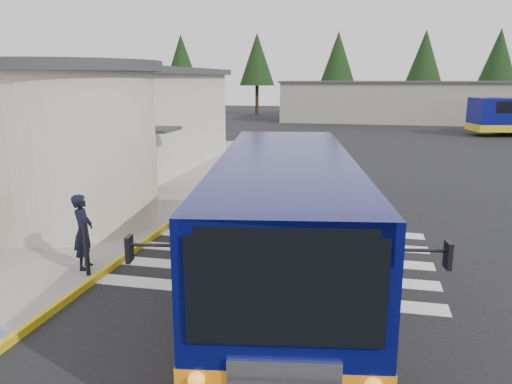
# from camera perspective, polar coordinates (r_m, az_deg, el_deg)

# --- Properties ---
(ground) EXTENTS (140.00, 140.00, 0.00)m
(ground) POSITION_cam_1_polar(r_m,az_deg,el_deg) (13.67, 4.54, -6.19)
(ground) COLOR black
(ground) RESTS_ON ground
(sidewalk) EXTENTS (10.00, 34.00, 0.15)m
(sidewalk) POSITION_cam_1_polar(r_m,az_deg,el_deg) (20.41, -19.61, -0.29)
(sidewalk) COLOR gray
(sidewalk) RESTS_ON ground
(curb_strip) EXTENTS (0.12, 34.00, 0.16)m
(curb_strip) POSITION_cam_1_polar(r_m,az_deg,el_deg) (18.30, -6.33, -1.05)
(curb_strip) COLOR gold
(curb_strip) RESTS_ON ground
(station_building) EXTENTS (12.70, 18.70, 4.80)m
(station_building) POSITION_cam_1_polar(r_m,az_deg,el_deg) (23.45, -20.19, 7.46)
(station_building) COLOR beige
(station_building) RESTS_ON ground
(crosswalk) EXTENTS (8.00, 5.35, 0.01)m
(crosswalk) POSITION_cam_1_polar(r_m,az_deg,el_deg) (12.99, 1.85, -7.16)
(crosswalk) COLOR silver
(crosswalk) RESTS_ON ground
(depot_building) EXTENTS (26.40, 8.40, 4.20)m
(depot_building) POSITION_cam_1_polar(r_m,az_deg,el_deg) (55.02, 17.14, 9.85)
(depot_building) COLOR gray
(depot_building) RESTS_ON ground
(tree_line) EXTENTS (58.40, 4.40, 10.00)m
(tree_line) POSITION_cam_1_polar(r_m,az_deg,el_deg) (63.02, 17.13, 14.41)
(tree_line) COLOR black
(tree_line) RESTS_ON ground
(transit_bus) EXTENTS (4.66, 10.57, 2.91)m
(transit_bus) POSITION_cam_1_polar(r_m,az_deg,el_deg) (10.51, 3.35, -4.10)
(transit_bus) COLOR #060A4C
(transit_bus) RESTS_ON ground
(pedestrian_a) EXTENTS (0.58, 0.73, 1.75)m
(pedestrian_a) POSITION_cam_1_polar(r_m,az_deg,el_deg) (12.11, -19.15, -4.30)
(pedestrian_a) COLOR black
(pedestrian_a) RESTS_ON sidewalk
(bollard) EXTENTS (0.10, 0.10, 1.23)m
(bollard) POSITION_cam_1_polar(r_m,az_deg,el_deg) (11.72, -18.79, -6.18)
(bollard) COLOR black
(bollard) RESTS_ON sidewalk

